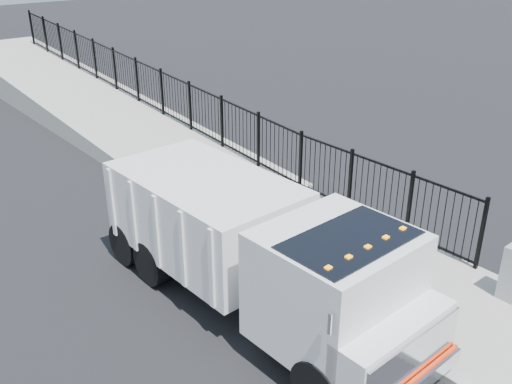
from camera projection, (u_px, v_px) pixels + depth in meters
ground at (308, 290)px, 12.83m from camera, size 120.00×120.00×0.00m
sidewalk at (434, 296)px, 12.52m from camera, size 3.55×12.00×0.12m
curb at (378, 331)px, 11.40m from camera, size 0.30×12.00×0.16m
ramp at (90, 113)px, 25.27m from camera, size 3.95×24.06×3.19m
iron_fence at (163, 107)px, 22.92m from camera, size 0.10×28.00×1.80m
truck at (259, 248)px, 11.50m from camera, size 2.85×8.07×2.74m
worker at (371, 256)px, 12.20m from camera, size 0.51×0.71×1.81m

